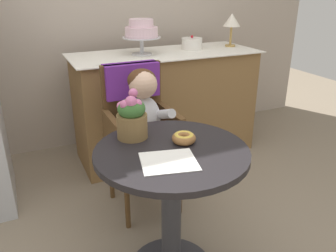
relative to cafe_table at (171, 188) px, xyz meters
name	(u,v)px	position (x,y,z in m)	size (l,w,h in m)	color
cafe_table	(171,188)	(0.00, 0.00, 0.00)	(0.72, 0.72, 0.72)	black
wicker_chair	(137,114)	(0.08, 0.70, 0.13)	(0.42, 0.45, 0.95)	brown
seated_child	(146,116)	(0.08, 0.55, 0.17)	(0.27, 0.32, 0.73)	silver
paper_napkin	(169,161)	(-0.06, -0.10, 0.21)	(0.24, 0.21, 0.00)	white
donut_front	(184,138)	(0.08, 0.04, 0.24)	(0.12, 0.12, 0.05)	#936033
flower_vase	(132,116)	(-0.12, 0.20, 0.32)	(0.15, 0.15, 0.24)	brown
display_counter	(166,104)	(0.55, 1.30, -0.05)	(1.56, 0.62, 0.90)	olive
tiered_cake_stand	(141,31)	(0.35, 1.30, 0.57)	(0.30, 0.30, 0.27)	silver
round_layer_cake	(192,44)	(0.82, 1.35, 0.44)	(0.18, 0.18, 0.12)	white
table_lamp	(232,21)	(1.20, 1.33, 0.61)	(0.15, 0.15, 0.28)	#B28C47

